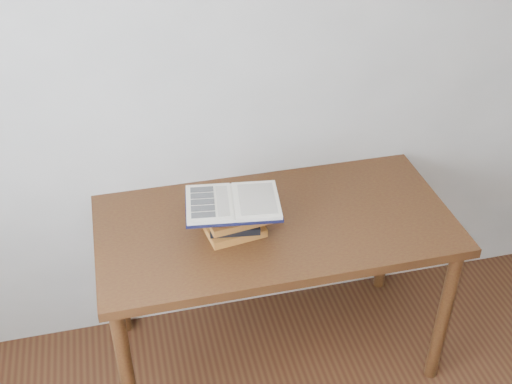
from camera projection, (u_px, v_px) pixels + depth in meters
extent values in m
cube|color=beige|center=(252.00, 78.00, 2.73)|extent=(3.50, 0.04, 2.60)
cube|color=#482E12|center=(275.00, 225.00, 2.73)|extent=(1.51, 0.76, 0.04)
cylinder|color=#482E12|center=(127.00, 376.00, 2.58)|extent=(0.06, 0.06, 0.77)
cylinder|color=#482E12|center=(443.00, 317.00, 2.84)|extent=(0.06, 0.06, 0.77)
cylinder|color=#482E12|center=(117.00, 272.00, 3.08)|extent=(0.06, 0.06, 0.77)
cylinder|color=#482E12|center=(386.00, 230.00, 3.35)|extent=(0.06, 0.06, 0.77)
cube|color=#A95426|center=(234.00, 229.00, 2.65)|extent=(0.25, 0.20, 0.04)
cube|color=black|center=(234.00, 224.00, 2.62)|extent=(0.22, 0.15, 0.03)
cube|color=#A95426|center=(236.00, 215.00, 2.62)|extent=(0.27, 0.21, 0.03)
cube|color=#5A161F|center=(235.00, 209.00, 2.60)|extent=(0.21, 0.16, 0.03)
cube|color=#987A4E|center=(236.00, 204.00, 2.58)|extent=(0.25, 0.18, 0.03)
cube|color=black|center=(233.00, 205.00, 2.55)|extent=(0.41, 0.31, 0.01)
cube|color=beige|center=(209.00, 203.00, 2.53)|extent=(0.21, 0.27, 0.02)
cube|color=beige|center=(256.00, 201.00, 2.55)|extent=(0.21, 0.27, 0.02)
cylinder|color=beige|center=(233.00, 202.00, 2.54)|extent=(0.05, 0.25, 0.01)
cube|color=black|center=(202.00, 189.00, 2.60)|extent=(0.10, 0.05, 0.00)
cube|color=black|center=(202.00, 196.00, 2.56)|extent=(0.10, 0.05, 0.00)
cube|color=black|center=(203.00, 202.00, 2.53)|extent=(0.10, 0.05, 0.00)
cube|color=black|center=(203.00, 208.00, 2.49)|extent=(0.10, 0.05, 0.00)
cube|color=black|center=(203.00, 215.00, 2.46)|extent=(0.10, 0.05, 0.00)
cube|color=beige|center=(223.00, 201.00, 2.53)|extent=(0.07, 0.21, 0.00)
cube|color=beige|center=(257.00, 199.00, 2.55)|extent=(0.17, 0.23, 0.00)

